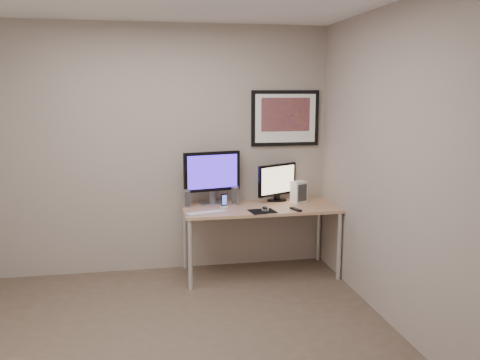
{
  "coord_description": "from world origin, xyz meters",
  "views": [
    {
      "loc": [
        -0.16,
        -3.67,
        1.91
      ],
      "look_at": [
        0.74,
        1.1,
        1.06
      ],
      "focal_mm": 38.0,
      "sensor_mm": 36.0,
      "label": 1
    }
  ],
  "objects_px": {
    "phone_dock": "(224,201)",
    "fan_unit": "(299,192)",
    "monitor_large": "(212,175)",
    "keyboard": "(206,213)",
    "desk": "(260,212)",
    "speaker_left": "(187,198)",
    "speaker_right": "(235,195)",
    "monitor_tv": "(277,181)",
    "framed_art": "(285,118)"
  },
  "relations": [
    {
      "from": "monitor_large",
      "to": "keyboard",
      "type": "bearing_deg",
      "value": -118.23
    },
    {
      "from": "speaker_left",
      "to": "phone_dock",
      "type": "height_order",
      "value": "speaker_left"
    },
    {
      "from": "phone_dock",
      "to": "fan_unit",
      "type": "height_order",
      "value": "fan_unit"
    },
    {
      "from": "framed_art",
      "to": "monitor_tv",
      "type": "xyz_separation_m",
      "value": [
        -0.11,
        -0.12,
        -0.67
      ]
    },
    {
      "from": "keyboard",
      "to": "speaker_right",
      "type": "bearing_deg",
      "value": 28.89
    },
    {
      "from": "phone_dock",
      "to": "monitor_large",
      "type": "bearing_deg",
      "value": 100.21
    },
    {
      "from": "phone_dock",
      "to": "fan_unit",
      "type": "xyz_separation_m",
      "value": [
        0.82,
        0.08,
        0.04
      ]
    },
    {
      "from": "monitor_large",
      "to": "speaker_right",
      "type": "distance_m",
      "value": 0.32
    },
    {
      "from": "phone_dock",
      "to": "desk",
      "type": "bearing_deg",
      "value": -24.23
    },
    {
      "from": "monitor_large",
      "to": "fan_unit",
      "type": "relative_size",
      "value": 2.63
    },
    {
      "from": "desk",
      "to": "keyboard",
      "type": "height_order",
      "value": "keyboard"
    },
    {
      "from": "desk",
      "to": "speaker_right",
      "type": "xyz_separation_m",
      "value": [
        -0.24,
        0.14,
        0.16
      ]
    },
    {
      "from": "keyboard",
      "to": "fan_unit",
      "type": "relative_size",
      "value": 1.74
    },
    {
      "from": "framed_art",
      "to": "phone_dock",
      "type": "distance_m",
      "value": 1.14
    },
    {
      "from": "desk",
      "to": "monitor_tv",
      "type": "relative_size",
      "value": 3.39
    },
    {
      "from": "desk",
      "to": "speaker_right",
      "type": "height_order",
      "value": "speaker_right"
    },
    {
      "from": "speaker_left",
      "to": "keyboard",
      "type": "distance_m",
      "value": 0.35
    },
    {
      "from": "speaker_right",
      "to": "phone_dock",
      "type": "height_order",
      "value": "speaker_right"
    },
    {
      "from": "monitor_tv",
      "to": "speaker_left",
      "type": "relative_size",
      "value": 2.52
    },
    {
      "from": "monitor_large",
      "to": "keyboard",
      "type": "relative_size",
      "value": 1.51
    },
    {
      "from": "monitor_large",
      "to": "speaker_right",
      "type": "xyz_separation_m",
      "value": [
        0.23,
        -0.05,
        -0.21
      ]
    },
    {
      "from": "monitor_large",
      "to": "keyboard",
      "type": "height_order",
      "value": "monitor_large"
    },
    {
      "from": "speaker_left",
      "to": "keyboard",
      "type": "bearing_deg",
      "value": -72.26
    },
    {
      "from": "monitor_tv",
      "to": "phone_dock",
      "type": "xyz_separation_m",
      "value": [
        -0.61,
        -0.19,
        -0.15
      ]
    },
    {
      "from": "speaker_right",
      "to": "fan_unit",
      "type": "relative_size",
      "value": 0.84
    },
    {
      "from": "speaker_left",
      "to": "fan_unit",
      "type": "distance_m",
      "value": 1.2
    },
    {
      "from": "speaker_left",
      "to": "phone_dock",
      "type": "distance_m",
      "value": 0.39
    },
    {
      "from": "framed_art",
      "to": "keyboard",
      "type": "distance_m",
      "value": 1.4
    },
    {
      "from": "keyboard",
      "to": "speaker_left",
      "type": "bearing_deg",
      "value": 103.27
    },
    {
      "from": "monitor_tv",
      "to": "keyboard",
      "type": "xyz_separation_m",
      "value": [
        -0.83,
        -0.42,
        -0.21
      ]
    },
    {
      "from": "monitor_tv",
      "to": "keyboard",
      "type": "distance_m",
      "value": 0.95
    },
    {
      "from": "fan_unit",
      "to": "framed_art",
      "type": "bearing_deg",
      "value": 88.85
    },
    {
      "from": "speaker_left",
      "to": "keyboard",
      "type": "relative_size",
      "value": 0.47
    },
    {
      "from": "keyboard",
      "to": "desk",
      "type": "bearing_deg",
      "value": 3.43
    },
    {
      "from": "desk",
      "to": "framed_art",
      "type": "xyz_separation_m",
      "value": [
        0.35,
        0.33,
        0.96
      ]
    },
    {
      "from": "monitor_large",
      "to": "phone_dock",
      "type": "height_order",
      "value": "monitor_large"
    },
    {
      "from": "fan_unit",
      "to": "desk",
      "type": "bearing_deg",
      "value": 168.46
    },
    {
      "from": "speaker_left",
      "to": "speaker_right",
      "type": "height_order",
      "value": "speaker_right"
    },
    {
      "from": "phone_dock",
      "to": "fan_unit",
      "type": "bearing_deg",
      "value": -15.06
    },
    {
      "from": "framed_art",
      "to": "monitor_tv",
      "type": "height_order",
      "value": "framed_art"
    },
    {
      "from": "framed_art",
      "to": "phone_dock",
      "type": "height_order",
      "value": "framed_art"
    },
    {
      "from": "framed_art",
      "to": "speaker_right",
      "type": "height_order",
      "value": "framed_art"
    },
    {
      "from": "monitor_tv",
      "to": "speaker_right",
      "type": "height_order",
      "value": "monitor_tv"
    },
    {
      "from": "monitor_large",
      "to": "monitor_tv",
      "type": "bearing_deg",
      "value": -10.12
    },
    {
      "from": "speaker_left",
      "to": "speaker_right",
      "type": "xyz_separation_m",
      "value": [
        0.51,
        0.04,
        0.0
      ]
    },
    {
      "from": "framed_art",
      "to": "monitor_tv",
      "type": "distance_m",
      "value": 0.69
    },
    {
      "from": "desk",
      "to": "monitor_tv",
      "type": "bearing_deg",
      "value": 42.0
    },
    {
      "from": "keyboard",
      "to": "monitor_large",
      "type": "bearing_deg",
      "value": 58.2
    },
    {
      "from": "monitor_tv",
      "to": "speaker_left",
      "type": "distance_m",
      "value": 1.0
    },
    {
      "from": "framed_art",
      "to": "keyboard",
      "type": "bearing_deg",
      "value": -150.43
    }
  ]
}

